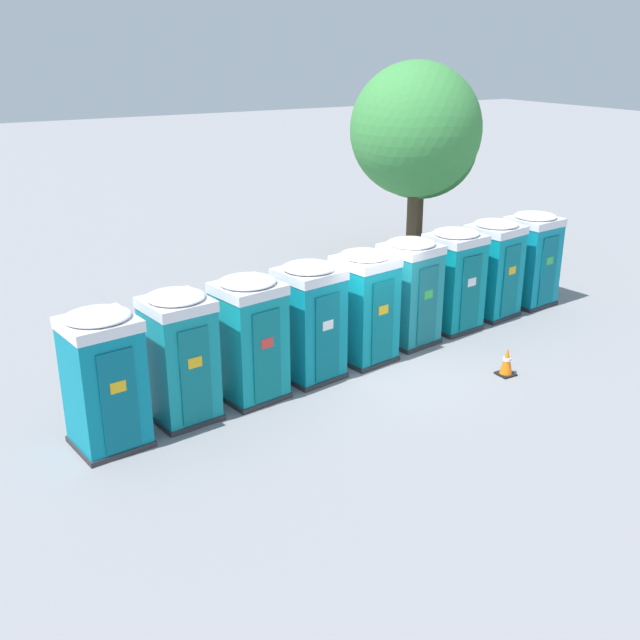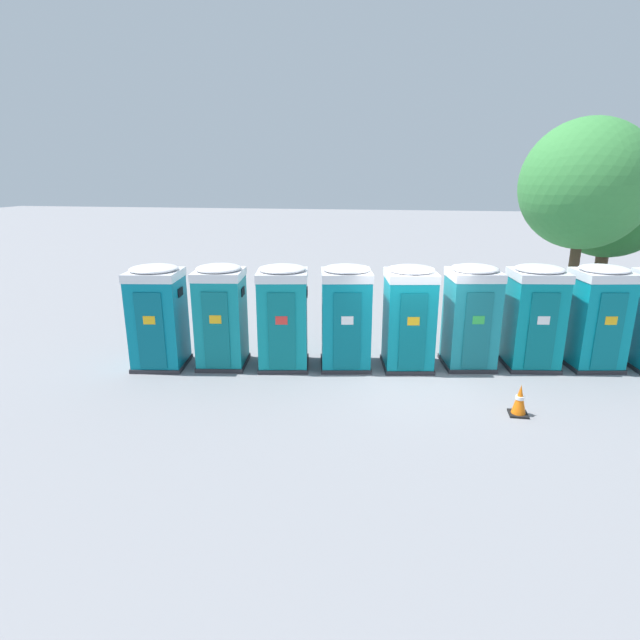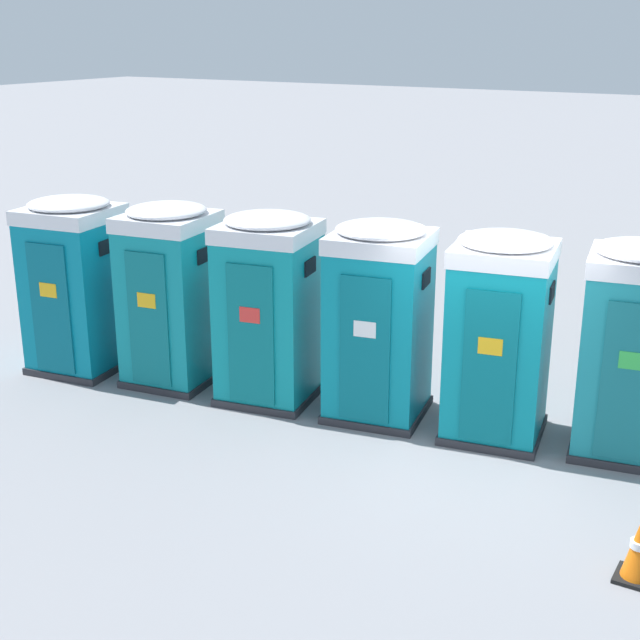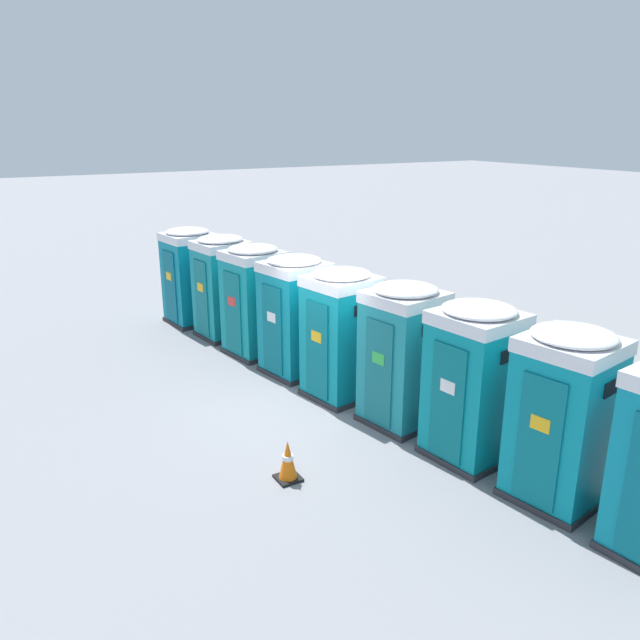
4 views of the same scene
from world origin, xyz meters
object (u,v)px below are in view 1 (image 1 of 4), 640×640
Objects in this scene: portapotty_1 at (180,356)px; portapotty_2 at (250,338)px; portapotty_0 at (104,379)px; street_tree_0 at (420,148)px; portapotty_4 at (365,306)px; portapotty_5 at (410,291)px; street_tree_1 at (416,130)px; portapotty_6 at (453,279)px; portapotty_7 at (493,268)px; portapotty_8 at (531,258)px; traffic_cone at (507,362)px; portapotty_3 at (310,321)px.

portapotty_1 is 1.00× the size of portapotty_2.
portapotty_0 is 1.00× the size of portapotty_2.
street_tree_0 is at bearing 33.90° from portapotty_1.
portapotty_4 is 1.53m from portapotty_5.
portapotty_6 is at bearing -115.31° from street_tree_1.
portapotty_1 is 1.53m from portapotty_2.
portapotty_5 is at bearing -171.30° from portapotty_7.
portapotty_4 is 6.10m from portapotty_8.
portapotty_8 is at bearing -95.84° from street_tree_0.
portapotty_0 is 0.40× the size of street_tree_1.
portapotty_5 is 2.88m from traffic_cone.
portapotty_0 is 1.00× the size of portapotty_6.
portapotty_2 and portapotty_6 have the same top height.
portapotty_5 is 1.52m from portapotty_6.
portapotty_8 is 5.11m from traffic_cone.
portapotty_6 is at bearing 74.28° from traffic_cone.
portapotty_4 and portapotty_8 have the same top height.
traffic_cone is (-3.82, -3.24, -0.97)m from portapotty_8.
traffic_cone is at bearing -9.21° from portapotty_0.
portapotty_0 and portapotty_5 have the same top height.
portapotty_3 reaches higher than traffic_cone.
portapotty_5 and portapotty_7 have the same top height.
street_tree_0 is 8.12× the size of traffic_cone.
portapotty_8 is 6.34m from street_tree_0.
portapotty_5 is (1.49, 0.35, -0.00)m from portapotty_4.
portapotty_4 is (6.03, 0.94, 0.00)m from portapotty_0.
portapotty_0 is 9.15m from portapotty_6.
portapotty_4 is (3.02, 0.44, 0.00)m from portapotty_2.
portapotty_5 is at bearing -171.49° from portapotty_6.
portapotty_1 is at bearing -170.88° from portapotty_5.
street_tree_0 is at bearing 48.08° from street_tree_1.
portapotty_0 is 10.67m from portapotty_7.
portapotty_0 reaches higher than traffic_cone.
traffic_cone is at bearing -115.83° from street_tree_0.
portapotty_7 is at bearing 10.18° from portapotty_4.
portapotty_1 and portapotty_8 have the same top height.
street_tree_0 is (8.14, 7.07, 2.22)m from portapotty_3.
portapotty_6 is 1.00× the size of portapotty_7.
portapotty_2 is 0.49× the size of street_tree_0.
street_tree_1 reaches higher than portapotty_3.
portapotty_3 is at bearing 8.00° from portapotty_1.
portapotty_5 is 3.05m from portapotty_7.
portapotty_4 is 4.58m from portapotty_7.
street_tree_1 is (6.77, 5.55, 3.01)m from portapotty_3.
traffic_cone is at bearing -105.72° from portapotty_6.
portapotty_6 is (3.00, 0.57, -0.00)m from portapotty_4.
portapotty_1 and portapotty_2 have the same top height.
portapotty_1 is 3.05m from portapotty_3.
portapotty_2 is at bearing -171.66° from portapotty_4.
portapotty_4 is at bearing -170.82° from portapotty_8.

